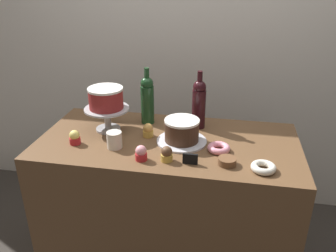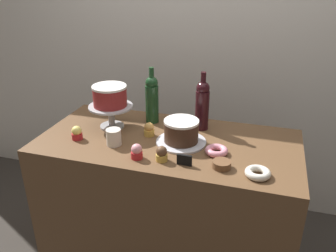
{
  "view_description": "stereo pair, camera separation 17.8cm",
  "coord_description": "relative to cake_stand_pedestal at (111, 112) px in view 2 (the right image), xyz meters",
  "views": [
    {
      "loc": [
        0.29,
        -1.59,
        1.75
      ],
      "look_at": [
        0.0,
        0.0,
        1.01
      ],
      "focal_mm": 36.88,
      "sensor_mm": 36.0,
      "label": 1
    },
    {
      "loc": [
        0.47,
        -1.55,
        1.75
      ],
      "look_at": [
        0.0,
        0.0,
        1.01
      ],
      "focal_mm": 36.88,
      "sensor_mm": 36.0,
      "label": 2
    }
  ],
  "objects": [
    {
      "name": "cupcake_chocolate",
      "position": [
        0.38,
        -0.27,
        -0.06
      ],
      "size": [
        0.06,
        0.06,
        0.07
      ],
      "color": "gold",
      "rests_on": "display_counter"
    },
    {
      "name": "wine_bottle_dark_red",
      "position": [
        0.49,
        0.13,
        0.05
      ],
      "size": [
        0.08,
        0.08,
        0.33
      ],
      "color": "black",
      "rests_on": "display_counter"
    },
    {
      "name": "silver_serving_platter",
      "position": [
        0.42,
        -0.07,
        -0.08
      ],
      "size": [
        0.26,
        0.26,
        0.01
      ],
      "color": "silver",
      "rests_on": "display_counter"
    },
    {
      "name": "donut_sugar",
      "position": [
        0.82,
        -0.28,
        -0.07
      ],
      "size": [
        0.11,
        0.11,
        0.03
      ],
      "color": "silver",
      "rests_on": "display_counter"
    },
    {
      "name": "cake_stand_pedestal",
      "position": [
        0.0,
        0.0,
        0.0
      ],
      "size": [
        0.24,
        0.24,
        0.13
      ],
      "color": "#B2B2B7",
      "rests_on": "display_counter"
    },
    {
      "name": "cupcake_caramel",
      "position": [
        0.24,
        -0.04,
        -0.06
      ],
      "size": [
        0.06,
        0.06,
        0.07
      ],
      "color": "gold",
      "rests_on": "display_counter"
    },
    {
      "name": "cupcake_strawberry",
      "position": [
        0.26,
        -0.29,
        -0.06
      ],
      "size": [
        0.06,
        0.06,
        0.07
      ],
      "color": "red",
      "rests_on": "display_counter"
    },
    {
      "name": "wine_bottle_green",
      "position": [
        0.19,
        0.14,
        0.05
      ],
      "size": [
        0.08,
        0.08,
        0.33
      ],
      "color": "#193D1E",
      "rests_on": "display_counter"
    },
    {
      "name": "display_counter",
      "position": [
        0.35,
        -0.06,
        -0.55
      ],
      "size": [
        1.36,
        0.66,
        0.93
      ],
      "color": "brown",
      "rests_on": "ground_plane"
    },
    {
      "name": "cookie_stack",
      "position": [
        0.66,
        -0.26,
        -0.07
      ],
      "size": [
        0.08,
        0.08,
        0.03
      ],
      "color": "brown",
      "rests_on": "display_counter"
    },
    {
      "name": "price_sign_chalkboard",
      "position": [
        0.49,
        -0.28,
        -0.06
      ],
      "size": [
        0.07,
        0.01,
        0.05
      ],
      "color": "black",
      "rests_on": "display_counter"
    },
    {
      "name": "cupcake_lemon",
      "position": [
        -0.11,
        -0.19,
        -0.06
      ],
      "size": [
        0.06,
        0.06,
        0.07
      ],
      "color": "red",
      "rests_on": "display_counter"
    },
    {
      "name": "chocolate_round_cake",
      "position": [
        0.42,
        -0.07,
        -0.02
      ],
      "size": [
        0.18,
        0.18,
        0.12
      ],
      "color": "#3D2619",
      "rests_on": "silver_serving_platter"
    },
    {
      "name": "back_wall",
      "position": [
        0.35,
        0.85,
        0.28
      ],
      "size": [
        6.0,
        0.05,
        2.6
      ],
      "color": "silver",
      "rests_on": "ground_plane"
    },
    {
      "name": "coffee_cup_ceramic",
      "position": [
        0.1,
        -0.19,
        -0.05
      ],
      "size": [
        0.08,
        0.08,
        0.08
      ],
      "color": "silver",
      "rests_on": "display_counter"
    },
    {
      "name": "white_layer_cake",
      "position": [
        0.0,
        -0.0,
        0.1
      ],
      "size": [
        0.19,
        0.19,
        0.11
      ],
      "color": "maroon",
      "rests_on": "cake_stand_pedestal"
    },
    {
      "name": "donut_pink",
      "position": [
        0.62,
        -0.13,
        -0.07
      ],
      "size": [
        0.11,
        0.11,
        0.03
      ],
      "color": "pink",
      "rests_on": "display_counter"
    }
  ]
}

